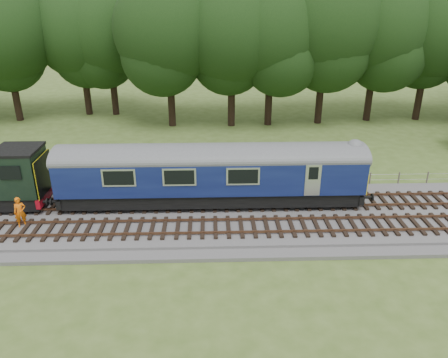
{
  "coord_description": "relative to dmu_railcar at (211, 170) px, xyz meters",
  "views": [
    {
      "loc": [
        -0.9,
        -22.66,
        12.43
      ],
      "look_at": [
        -0.14,
        1.4,
        2.0
      ],
      "focal_mm": 35.0,
      "sensor_mm": 36.0,
      "label": 1
    }
  ],
  "objects": [
    {
      "name": "worker",
      "position": [
        -10.56,
        -2.43,
        -1.38
      ],
      "size": [
        0.76,
        0.66,
        1.75
      ],
      "primitive_type": "imported",
      "rotation": [
        0.0,
        0.0,
        0.46
      ],
      "color": "orange",
      "rests_on": "ballast"
    },
    {
      "name": "track_north",
      "position": [
        0.9,
        -0.0,
        -2.19
      ],
      "size": [
        67.2,
        2.4,
        0.21
      ],
      "color": "black",
      "rests_on": "ballast"
    },
    {
      "name": "ground",
      "position": [
        0.9,
        -1.4,
        -2.61
      ],
      "size": [
        120.0,
        120.0,
        0.0
      ],
      "primitive_type": "plane",
      "color": "#465F23",
      "rests_on": "ground"
    },
    {
      "name": "tree_line",
      "position": [
        0.9,
        20.6,
        -2.61
      ],
      "size": [
        70.0,
        8.0,
        18.0
      ],
      "primitive_type": null,
      "color": "black",
      "rests_on": "ground"
    },
    {
      "name": "ballast",
      "position": [
        0.9,
        -1.4,
        -2.43
      ],
      "size": [
        70.0,
        7.0,
        0.35
      ],
      "primitive_type": "cube",
      "color": "#4C4C4F",
      "rests_on": "ground"
    },
    {
      "name": "dmu_railcar",
      "position": [
        0.0,
        0.0,
        0.0
      ],
      "size": [
        18.05,
        2.86,
        3.88
      ],
      "color": "black",
      "rests_on": "ground"
    },
    {
      "name": "fence",
      "position": [
        0.9,
        3.1,
        -2.61
      ],
      "size": [
        64.0,
        0.12,
        1.0
      ],
      "primitive_type": null,
      "color": "#6B6054",
      "rests_on": "ground"
    },
    {
      "name": "track_south",
      "position": [
        0.9,
        -3.0,
        -2.19
      ],
      "size": [
        67.2,
        2.4,
        0.21
      ],
      "color": "black",
      "rests_on": "ballast"
    }
  ]
}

